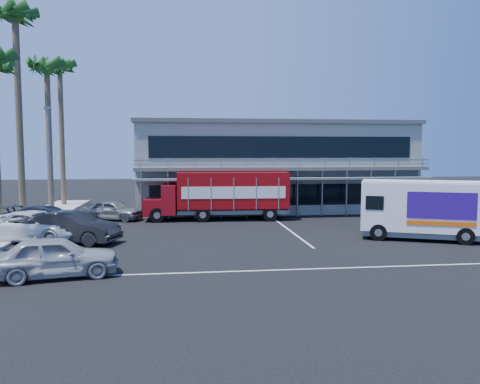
{
  "coord_description": "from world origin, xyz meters",
  "views": [
    {
      "loc": [
        -4.56,
        -24.61,
        4.9
      ],
      "look_at": [
        -0.93,
        4.88,
        2.3
      ],
      "focal_mm": 35.0,
      "sensor_mm": 36.0,
      "label": 1
    }
  ],
  "objects": [
    {
      "name": "curb_strip",
      "position": [
        -15.0,
        6.0,
        0.08
      ],
      "size": [
        3.0,
        32.0,
        0.16
      ],
      "primitive_type": "cube",
      "color": "#A5A399",
      "rests_on": "ground"
    },
    {
      "name": "light_pole_far",
      "position": [
        -14.2,
        11.0,
        4.5
      ],
      "size": [
        0.5,
        0.25,
        8.09
      ],
      "color": "gray",
      "rests_on": "ground"
    },
    {
      "name": "palm_f",
      "position": [
        -15.1,
        18.5,
        11.47
      ],
      "size": [
        2.8,
        2.8,
        13.25
      ],
      "color": "brown",
      "rests_on": "ground"
    },
    {
      "name": "parked_car_c",
      "position": [
        -12.5,
        1.69,
        0.82
      ],
      "size": [
        6.49,
        4.52,
        1.65
      ],
      "primitive_type": "imported",
      "rotation": [
        0.0,
        0.0,
        1.24
      ],
      "color": "white",
      "rests_on": "ground"
    },
    {
      "name": "building",
      "position": [
        3.0,
        14.94,
        3.66
      ],
      "size": [
        22.4,
        12.0,
        7.3
      ],
      "color": "gray",
      "rests_on": "ground"
    },
    {
      "name": "parked_car_d",
      "position": [
        -12.5,
        4.0,
        0.82
      ],
      "size": [
        6.09,
        4.15,
        1.64
      ],
      "primitive_type": "imported",
      "rotation": [
        0.0,
        0.0,
        1.21
      ],
      "color": "#2D333C",
      "rests_on": "ground"
    },
    {
      "name": "palm_e",
      "position": [
        -14.7,
        13.0,
        10.57
      ],
      "size": [
        2.8,
        2.8,
        12.25
      ],
      "color": "brown",
      "rests_on": "ground"
    },
    {
      "name": "white_van",
      "position": [
        8.67,
        -0.37,
        1.72
      ],
      "size": [
        7.02,
        4.7,
        3.25
      ],
      "rotation": [
        0.0,
        0.0,
        -0.4
      ],
      "color": "white",
      "rests_on": "ground"
    },
    {
      "name": "parked_car_b",
      "position": [
        -10.48,
        0.94,
        0.84
      ],
      "size": [
        5.43,
        3.31,
        1.69
      ],
      "primitive_type": "imported",
      "rotation": [
        0.0,
        0.0,
        1.25
      ],
      "color": "black",
      "rests_on": "ground"
    },
    {
      "name": "parked_car_e",
      "position": [
        -9.5,
        9.23,
        0.71
      ],
      "size": [
        4.5,
        3.09,
        1.42
      ],
      "primitive_type": "imported",
      "rotation": [
        0.0,
        0.0,
        1.2
      ],
      "color": "slate",
      "rests_on": "ground"
    },
    {
      "name": "parked_car_a",
      "position": [
        -9.5,
        -6.0,
        0.81
      ],
      "size": [
        5.02,
        2.79,
        1.61
      ],
      "primitive_type": "imported",
      "rotation": [
        0.0,
        0.0,
        1.77
      ],
      "color": "#A0A2A7",
      "rests_on": "ground"
    },
    {
      "name": "red_truck",
      "position": [
        -1.7,
        8.53,
        1.88
      ],
      "size": [
        10.26,
        2.88,
        3.42
      ],
      "rotation": [
        0.0,
        0.0,
        -0.04
      ],
      "color": "maroon",
      "rests_on": "ground"
    },
    {
      "name": "palm_d",
      "position": [
        -15.2,
        8.0,
        12.8
      ],
      "size": [
        2.8,
        2.8,
        14.75
      ],
      "color": "brown",
      "rests_on": "ground"
    },
    {
      "name": "ground",
      "position": [
        0.0,
        0.0,
        0.0
      ],
      "size": [
        120.0,
        120.0,
        0.0
      ],
      "primitive_type": "plane",
      "color": "black",
      "rests_on": "ground"
    }
  ]
}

